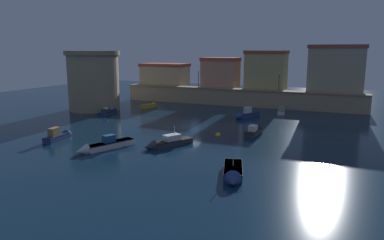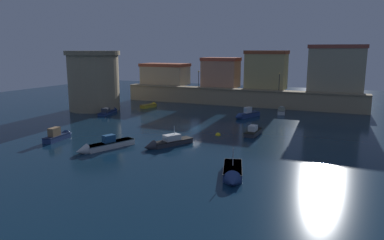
{
  "view_description": "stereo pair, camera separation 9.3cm",
  "coord_description": "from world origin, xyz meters",
  "px_view_note": "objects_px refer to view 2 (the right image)",
  "views": [
    {
      "loc": [
        20.82,
        -47.56,
        11.25
      ],
      "look_at": [
        0.0,
        0.29,
        1.04
      ],
      "focal_mm": 33.56,
      "sensor_mm": 36.0,
      "label": 1
    },
    {
      "loc": [
        20.91,
        -47.52,
        11.25
      ],
      "look_at": [
        0.0,
        0.29,
        1.04
      ],
      "focal_mm": 33.56,
      "sensor_mm": 36.0,
      "label": 2
    }
  ],
  "objects_px": {
    "quay_lamp_1": "(279,79)",
    "moored_boat_8": "(233,174)",
    "moored_boat_0": "(166,143)",
    "moored_boat_3": "(246,114)",
    "mooring_buoy_0": "(115,142)",
    "moored_boat_6": "(110,111)",
    "fortress_tower": "(94,80)",
    "moored_boat_2": "(282,110)",
    "moored_boat_7": "(255,131)",
    "mooring_buoy_1": "(218,135)",
    "moored_boat_5": "(103,146)",
    "moored_boat_4": "(59,135)",
    "moored_boat_1": "(151,106)",
    "quay_lamp_0": "(199,76)"
  },
  "relations": [
    {
      "from": "moored_boat_0",
      "to": "moored_boat_4",
      "type": "height_order",
      "value": "moored_boat_0"
    },
    {
      "from": "moored_boat_2",
      "to": "moored_boat_5",
      "type": "relative_size",
      "value": 0.81
    },
    {
      "from": "moored_boat_0",
      "to": "mooring_buoy_1",
      "type": "bearing_deg",
      "value": -178.78
    },
    {
      "from": "moored_boat_6",
      "to": "moored_boat_8",
      "type": "bearing_deg",
      "value": -139.31
    },
    {
      "from": "moored_boat_7",
      "to": "moored_boat_3",
      "type": "bearing_deg",
      "value": 23.67
    },
    {
      "from": "mooring_buoy_0",
      "to": "quay_lamp_1",
      "type": "bearing_deg",
      "value": 68.3
    },
    {
      "from": "quay_lamp_1",
      "to": "fortress_tower",
      "type": "bearing_deg",
      "value": -153.72
    },
    {
      "from": "moored_boat_0",
      "to": "moored_boat_2",
      "type": "height_order",
      "value": "moored_boat_0"
    },
    {
      "from": "moored_boat_1",
      "to": "quay_lamp_1",
      "type": "bearing_deg",
      "value": -54.35
    },
    {
      "from": "fortress_tower",
      "to": "moored_boat_5",
      "type": "relative_size",
      "value": 1.5
    },
    {
      "from": "fortress_tower",
      "to": "moored_boat_7",
      "type": "bearing_deg",
      "value": -13.13
    },
    {
      "from": "quay_lamp_1",
      "to": "moored_boat_0",
      "type": "relative_size",
      "value": 0.54
    },
    {
      "from": "mooring_buoy_0",
      "to": "fortress_tower",
      "type": "bearing_deg",
      "value": 133.62
    },
    {
      "from": "moored_boat_3",
      "to": "fortress_tower",
      "type": "bearing_deg",
      "value": -59.97
    },
    {
      "from": "moored_boat_3",
      "to": "mooring_buoy_0",
      "type": "bearing_deg",
      "value": -2.35
    },
    {
      "from": "moored_boat_0",
      "to": "moored_boat_3",
      "type": "xyz_separation_m",
      "value": [
        3.89,
        21.72,
        0.09
      ]
    },
    {
      "from": "quay_lamp_0",
      "to": "quay_lamp_1",
      "type": "distance_m",
      "value": 16.94
    },
    {
      "from": "moored_boat_2",
      "to": "quay_lamp_1",
      "type": "bearing_deg",
      "value": 9.29
    },
    {
      "from": "moored_boat_2",
      "to": "moored_boat_4",
      "type": "height_order",
      "value": "moored_boat_4"
    },
    {
      "from": "moored_boat_8",
      "to": "moored_boat_6",
      "type": "bearing_deg",
      "value": -144.19
    },
    {
      "from": "moored_boat_5",
      "to": "moored_boat_1",
      "type": "bearing_deg",
      "value": -138.5
    },
    {
      "from": "moored_boat_3",
      "to": "quay_lamp_1",
      "type": "bearing_deg",
      "value": -171.5
    },
    {
      "from": "moored_boat_1",
      "to": "moored_boat_4",
      "type": "xyz_separation_m",
      "value": [
        2.58,
        -27.53,
        0.2
      ]
    },
    {
      "from": "moored_boat_3",
      "to": "moored_boat_4",
      "type": "height_order",
      "value": "moored_boat_3"
    },
    {
      "from": "moored_boat_8",
      "to": "mooring_buoy_1",
      "type": "height_order",
      "value": "moored_boat_8"
    },
    {
      "from": "moored_boat_4",
      "to": "mooring_buoy_1",
      "type": "height_order",
      "value": "moored_boat_4"
    },
    {
      "from": "quay_lamp_0",
      "to": "moored_boat_2",
      "type": "relative_size",
      "value": 0.58
    },
    {
      "from": "fortress_tower",
      "to": "moored_boat_0",
      "type": "distance_m",
      "value": 31.23
    },
    {
      "from": "quay_lamp_0",
      "to": "moored_boat_1",
      "type": "height_order",
      "value": "quay_lamp_0"
    },
    {
      "from": "moored_boat_8",
      "to": "mooring_buoy_0",
      "type": "bearing_deg",
      "value": -127.03
    },
    {
      "from": "quay_lamp_1",
      "to": "moored_boat_8",
      "type": "height_order",
      "value": "quay_lamp_1"
    },
    {
      "from": "quay_lamp_0",
      "to": "moored_boat_1",
      "type": "distance_m",
      "value": 12.45
    },
    {
      "from": "mooring_buoy_0",
      "to": "moored_boat_8",
      "type": "bearing_deg",
      "value": -20.4
    },
    {
      "from": "quay_lamp_1",
      "to": "moored_boat_2",
      "type": "height_order",
      "value": "quay_lamp_1"
    },
    {
      "from": "fortress_tower",
      "to": "quay_lamp_0",
      "type": "height_order",
      "value": "fortress_tower"
    },
    {
      "from": "moored_boat_0",
      "to": "mooring_buoy_0",
      "type": "relative_size",
      "value": 13.07
    },
    {
      "from": "moored_boat_4",
      "to": "moored_boat_8",
      "type": "distance_m",
      "value": 24.91
    },
    {
      "from": "moored_boat_5",
      "to": "moored_boat_8",
      "type": "relative_size",
      "value": 1.18
    },
    {
      "from": "moored_boat_7",
      "to": "moored_boat_5",
      "type": "bearing_deg",
      "value": 138.94
    },
    {
      "from": "moored_boat_6",
      "to": "moored_boat_0",
      "type": "bearing_deg",
      "value": -140.79
    },
    {
      "from": "fortress_tower",
      "to": "moored_boat_7",
      "type": "xyz_separation_m",
      "value": [
        33.03,
        -7.7,
        -5.19
      ]
    },
    {
      "from": "moored_boat_0",
      "to": "moored_boat_4",
      "type": "xyz_separation_m",
      "value": [
        -13.95,
        -2.64,
        0.11
      ]
    },
    {
      "from": "moored_boat_0",
      "to": "fortress_tower",
      "type": "bearing_deg",
      "value": -97.88
    },
    {
      "from": "moored_boat_5",
      "to": "mooring_buoy_1",
      "type": "xyz_separation_m",
      "value": [
        9.83,
        11.79,
        -0.44
      ]
    },
    {
      "from": "moored_boat_6",
      "to": "mooring_buoy_1",
      "type": "height_order",
      "value": "moored_boat_6"
    },
    {
      "from": "quay_lamp_1",
      "to": "moored_boat_8",
      "type": "xyz_separation_m",
      "value": [
        3.49,
        -41.18,
        -5.4
      ]
    },
    {
      "from": "moored_boat_3",
      "to": "moored_boat_8",
      "type": "relative_size",
      "value": 0.97
    },
    {
      "from": "fortress_tower",
      "to": "moored_boat_3",
      "type": "relative_size",
      "value": 1.83
    },
    {
      "from": "quay_lamp_1",
      "to": "moored_boat_4",
      "type": "bearing_deg",
      "value": -119.86
    },
    {
      "from": "moored_boat_3",
      "to": "mooring_buoy_1",
      "type": "bearing_deg",
      "value": 22.96
    }
  ]
}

